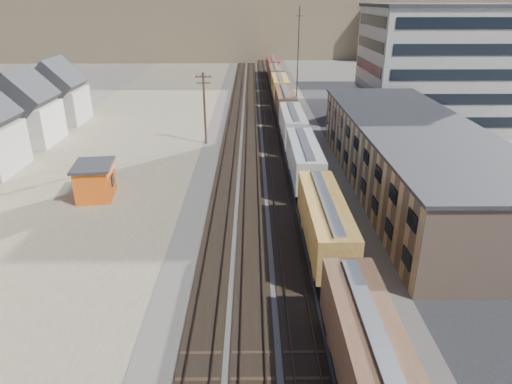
{
  "coord_description": "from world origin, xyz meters",
  "views": [
    {
      "loc": [
        -2.01,
        -20.75,
        19.12
      ],
      "look_at": [
        -1.62,
        17.21,
        3.0
      ],
      "focal_mm": 32.0,
      "sensor_mm": 36.0,
      "label": 1
    }
  ],
  "objects_px": {
    "utility_pole_north": "(205,107)",
    "maintenance_shed": "(95,180)",
    "freight_train": "(289,112)",
    "parked_car_blue": "(437,136)"
  },
  "relations": [
    {
      "from": "utility_pole_north",
      "to": "maintenance_shed",
      "type": "bearing_deg",
      "value": -117.18
    },
    {
      "from": "maintenance_shed",
      "to": "freight_train",
      "type": "bearing_deg",
      "value": 50.36
    },
    {
      "from": "freight_train",
      "to": "utility_pole_north",
      "type": "height_order",
      "value": "utility_pole_north"
    },
    {
      "from": "parked_car_blue",
      "to": "maintenance_shed",
      "type": "bearing_deg",
      "value": 179.31
    },
    {
      "from": "maintenance_shed",
      "to": "parked_car_blue",
      "type": "bearing_deg",
      "value": 24.66
    },
    {
      "from": "utility_pole_north",
      "to": "parked_car_blue",
      "type": "xyz_separation_m",
      "value": [
        33.45,
        0.94,
        -4.53
      ]
    },
    {
      "from": "maintenance_shed",
      "to": "parked_car_blue",
      "type": "relative_size",
      "value": 0.98
    },
    {
      "from": "utility_pole_north",
      "to": "maintenance_shed",
      "type": "height_order",
      "value": "utility_pole_north"
    },
    {
      "from": "freight_train",
      "to": "utility_pole_north",
      "type": "bearing_deg",
      "value": -148.03
    },
    {
      "from": "utility_pole_north",
      "to": "maintenance_shed",
      "type": "distance_m",
      "value": 21.48
    }
  ]
}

